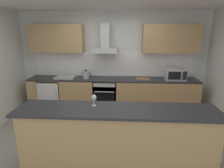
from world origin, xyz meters
name	(u,v)px	position (x,y,z in m)	size (l,w,h in m)	color
ground	(108,142)	(0.00, 0.00, -0.01)	(5.99, 4.69, 0.02)	gray
wall_back	(113,61)	(0.00, 1.90, 1.30)	(5.99, 0.12, 2.60)	silver
backsplash_tile	(113,64)	(0.00, 1.83, 1.23)	(4.24, 0.02, 0.66)	white
counter_back	(112,95)	(0.00, 1.52, 0.45)	(4.39, 0.60, 0.90)	tan
counter_island	(117,138)	(0.20, -0.68, 0.49)	(3.00, 0.64, 0.97)	tan
upper_cabinets	(113,39)	(0.00, 1.67, 1.91)	(4.33, 0.32, 0.70)	tan
oven	(105,95)	(-0.18, 1.50, 0.46)	(0.60, 0.62, 0.80)	slate
refrigerator	(52,95)	(-1.63, 1.49, 0.43)	(0.58, 0.60, 0.85)	white
microwave	(175,74)	(1.59, 1.47, 1.05)	(0.50, 0.38, 0.30)	#B7BABC
sink	(65,77)	(-1.25, 1.51, 0.93)	(0.50, 0.40, 0.26)	silver
kettle	(86,75)	(-0.68, 1.46, 1.01)	(0.29, 0.15, 0.24)	#B7BABC
range_hood	(105,44)	(-0.18, 1.63, 1.79)	(0.62, 0.45, 0.72)	#B7BABC
wine_glass	(94,98)	(-0.15, -0.57, 1.09)	(0.08, 0.08, 0.18)	silver
chopping_board	(143,79)	(0.79, 1.47, 0.91)	(0.34, 0.22, 0.02)	#9E7247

